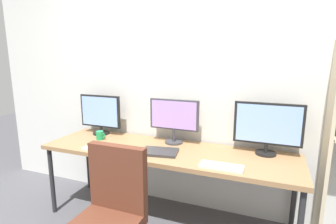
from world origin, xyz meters
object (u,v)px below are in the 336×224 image
Objects in this scene: desk at (166,154)px; keyboard_left at (101,149)px; monitor_center at (174,118)px; computer_mouse at (125,150)px; monitor_left at (100,113)px; monitor_right at (268,126)px; laptop_closed at (160,152)px; coffee_mug at (100,135)px; keyboard_right at (221,167)px.

desk is 0.61m from keyboard_left.
monitor_center is at bearing 90.00° from desk.
computer_mouse reaches higher than keyboard_left.
keyboard_left is at bearing -54.59° from monitor_left.
monitor_left reaches higher than computer_mouse.
monitor_right is 1.52m from keyboard_left.
monitor_left is at bearing 125.41° from keyboard_left.
desk is 7.47× the size of laptop_closed.
desk is at bearing -2.38° from coffee_mug.
keyboard_left is 1.12m from keyboard_right.
laptop_closed is at bearing -20.60° from monitor_left.
computer_mouse is at bearing -28.00° from coffee_mug.
monitor_center is 0.87m from monitor_right.
keyboard_left is at bearing -141.70° from monitor_center.
coffee_mug reaches higher than laptop_closed.
coffee_mug is (-0.44, 0.23, 0.03)m from computer_mouse.
monitor_center reaches higher than computer_mouse.
keyboard_left is 0.56m from laptop_closed.
monitor_center is at bearing 13.37° from coffee_mug.
monitor_left is 0.94m from laptop_closed.
computer_mouse is (0.24, 0.03, 0.01)m from keyboard_left.
desk is 0.77m from coffee_mug.
desk is 4.73× the size of monitor_center.
desk is 0.61m from keyboard_right.
computer_mouse is 0.30× the size of laptop_closed.
keyboard_right is at bearing -17.14° from monitor_left.
monitor_right reaches higher than computer_mouse.
laptop_closed is at bearing 168.25° from keyboard_right.
monitor_center reaches higher than coffee_mug.
monitor_left is 1.54× the size of laptop_closed.
monitor_left reaches higher than laptop_closed.
keyboard_left is (-1.43, -0.44, -0.25)m from monitor_right.
desk is at bearing -90.00° from monitor_center.
laptop_closed reaches higher than desk.
monitor_center is (0.87, -0.00, 0.02)m from monitor_left.
desk is 4.12× the size of monitor_right.
monitor_left is 4.65× the size of coffee_mug.
laptop_closed is at bearing 16.69° from computer_mouse.
coffee_mug is (-0.20, 0.26, 0.04)m from keyboard_left.
monitor_right is 1.29m from computer_mouse.
keyboard_right is 3.54× the size of computer_mouse.
monitor_right is 1.67× the size of keyboard_left.
monitor_right reaches higher than monitor_center.
keyboard_left is at bearing -173.16° from computer_mouse.
keyboard_right is at bearing -11.21° from coffee_mug.
monitor_left is 0.59m from keyboard_left.
keyboard_left is 3.61× the size of computer_mouse.
desk is at bearing 71.37° from laptop_closed.
keyboard_left is 1.08× the size of laptop_closed.
computer_mouse is at bearing -147.96° from desk.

